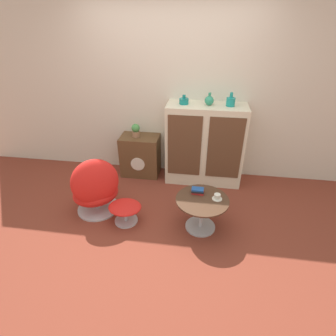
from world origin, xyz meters
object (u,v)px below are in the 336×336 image
Objects in this scene: tv_console at (141,155)px; potted_plant at (136,130)px; sideboard at (204,145)px; ottoman at (125,209)px; teacup at (217,197)px; vase_leftmost at (184,101)px; vase_inner_right at (231,101)px; vase_inner_left at (209,100)px; book_stack at (198,191)px; egg_chair at (96,188)px; coffee_table at (202,208)px.

potted_plant is (-0.05, 0.00, 0.42)m from tv_console.
sideboard is 1.50m from ottoman.
vase_leftmost is at bearing 115.07° from teacup.
vase_inner_right is 1.55× the size of teacup.
book_stack is at bearing -93.50° from vase_inner_left.
potted_plant is (0.27, 1.03, 0.38)m from egg_chair.
egg_chair reaches higher than teacup.
vase_leftmost is 0.77× the size of vase_inner_left.
book_stack is at bearing -74.34° from vase_leftmost.
egg_chair is 1.30× the size of coffee_table.
potted_plant reaches higher than coffee_table.
teacup is at bearing -81.36° from vase_inner_left.
coffee_table is at bearing -61.83° from book_stack.
ottoman is 1.96m from vase_inner_right.
egg_chair is 3.98× the size of potted_plant.
teacup reaches higher than book_stack.
vase_inner_left reaches higher than egg_chair.
sideboard is 7.92× the size of book_stack.
sideboard is 1.15m from coffee_table.
vase_leftmost is at bearing 107.02° from coffee_table.
ottoman is (0.08, -1.17, -0.12)m from tv_console.
tv_console is 1.12m from vase_leftmost.
teacup is at bearing -19.84° from book_stack.
coffee_table is at bearing -47.30° from potted_plant.
tv_console is 1.18m from ottoman.
potted_plant is (-0.71, 0.03, -0.48)m from vase_leftmost.
tv_console reaches higher than ottoman.
sideboard reaches higher than tv_console.
vase_inner_right is at bearing 0.00° from vase_leftmost.
sideboard is 1.93× the size of coffee_table.
potted_plant reaches higher than book_stack.
sideboard is at bearing 99.63° from teacup.
potted_plant is (-1.34, 0.03, -0.50)m from vase_inner_right.
teacup is (0.16, -1.08, -0.80)m from vase_inner_left.
egg_chair reaches higher than ottoman.
potted_plant is at bearing 137.64° from teacup.
potted_plant is (-0.13, 1.17, 0.55)m from ottoman.
tv_console is at bearing 177.89° from sideboard.
vase_leftmost is 0.86× the size of book_stack.
ottoman is at bearing -83.52° from potted_plant.
potted_plant is at bearing 177.96° from sideboard.
potted_plant reaches higher than ottoman.
vase_inner_left is (0.92, 1.14, 1.05)m from ottoman.
vase_leftmost reaches higher than potted_plant.
vase_inner_left is (0.34, 0.00, 0.02)m from vase_leftmost.
sideboard is at bearing -2.04° from potted_plant.
sideboard is at bearing -179.27° from vase_inner_right.
book_stack is (-0.22, 0.08, 0.00)m from teacup.
teacup is (0.18, -1.07, -0.14)m from sideboard.
teacup is 0.78× the size of book_stack.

